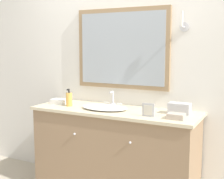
{
  "coord_description": "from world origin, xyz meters",
  "views": [
    {
      "loc": [
        1.38,
        -2.43,
        1.54
      ],
      "look_at": [
        -0.03,
        0.3,
        1.1
      ],
      "focal_mm": 50.0,
      "sensor_mm": 36.0,
      "label": 1
    }
  ],
  "objects_px": {
    "sink_basin": "(105,107)",
    "appliance_box": "(179,109)",
    "picture_frame": "(148,110)",
    "soap_bottle": "(69,99)"
  },
  "relations": [
    {
      "from": "soap_bottle",
      "to": "appliance_box",
      "type": "height_order",
      "value": "soap_bottle"
    },
    {
      "from": "sink_basin",
      "to": "picture_frame",
      "type": "bearing_deg",
      "value": -13.76
    },
    {
      "from": "sink_basin",
      "to": "appliance_box",
      "type": "relative_size",
      "value": 2.41
    },
    {
      "from": "picture_frame",
      "to": "soap_bottle",
      "type": "bearing_deg",
      "value": 174.78
    },
    {
      "from": "appliance_box",
      "to": "soap_bottle",
      "type": "bearing_deg",
      "value": -172.56
    },
    {
      "from": "picture_frame",
      "to": "appliance_box",
      "type": "bearing_deg",
      "value": 46.58
    },
    {
      "from": "soap_bottle",
      "to": "picture_frame",
      "type": "xyz_separation_m",
      "value": [
        0.92,
        -0.08,
        -0.01
      ]
    },
    {
      "from": "sink_basin",
      "to": "appliance_box",
      "type": "xyz_separation_m",
      "value": [
        0.73,
        0.11,
        0.03
      ]
    },
    {
      "from": "appliance_box",
      "to": "picture_frame",
      "type": "distance_m",
      "value": 0.32
    },
    {
      "from": "sink_basin",
      "to": "appliance_box",
      "type": "height_order",
      "value": "sink_basin"
    }
  ]
}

